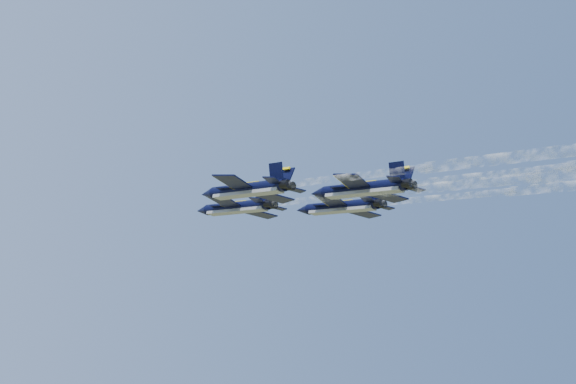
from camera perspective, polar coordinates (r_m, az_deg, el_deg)
jet_lead at (r=115.23m, az=-3.75°, el=-1.11°), size 12.29×16.36×3.80m
jet_left at (r=99.98m, az=-2.99°, el=0.16°), size 12.29×16.36×3.80m
jet_right at (r=114.58m, az=3.74°, el=-1.06°), size 12.29×16.36×3.80m
jet_slot at (r=99.70m, az=5.28°, el=0.22°), size 12.29×16.36×3.80m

